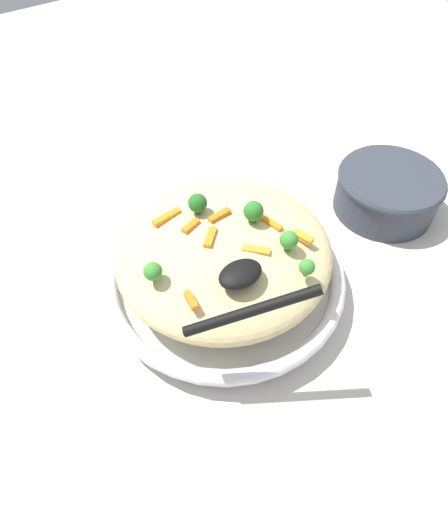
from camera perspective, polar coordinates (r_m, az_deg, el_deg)
name	(u,v)px	position (r m, az deg, el deg)	size (l,w,h in m)	color
ground_plane	(224,288)	(0.69, 0.00, -4.03)	(2.40, 2.40, 0.00)	beige
serving_bowl	(224,278)	(0.67, 0.00, -2.71)	(0.35, 0.35, 0.05)	silver
pasta_mound	(224,252)	(0.62, 0.00, 0.52)	(0.30, 0.29, 0.08)	#DBC689
carrot_piece_0	(303,237)	(0.60, 9.81, 2.35)	(0.03, 0.01, 0.01)	orange
carrot_piece_1	(212,240)	(0.58, -1.50, 2.07)	(0.03, 0.01, 0.01)	orange
carrot_piece_2	(191,300)	(0.53, -4.15, -5.51)	(0.03, 0.01, 0.01)	orange
carrot_piece_3	(256,250)	(0.57, 4.02, 0.74)	(0.04, 0.01, 0.01)	orange
carrot_piece_4	(271,223)	(0.61, 5.89, 4.14)	(0.03, 0.01, 0.01)	orange
carrot_piece_5	(167,217)	(0.62, -7.17, 4.85)	(0.04, 0.01, 0.01)	orange
carrot_piece_6	(220,216)	(0.61, -0.56, 5.06)	(0.03, 0.01, 0.01)	orange
carrot_piece_7	(191,226)	(0.60, -4.14, 3.74)	(0.03, 0.01, 0.01)	orange
broccoli_floret_0	(198,203)	(0.61, -3.31, 6.57)	(0.03, 0.03, 0.03)	#205B1C
broccoli_floret_1	(253,211)	(0.60, 3.70, 5.57)	(0.03, 0.03, 0.03)	#296820
broccoli_floret_2	(289,240)	(0.57, 8.11, 1.96)	(0.02, 0.02, 0.03)	#377928
broccoli_floret_3	(153,272)	(0.55, -8.87, -1.94)	(0.02, 0.02, 0.03)	#377928
broccoli_floret_4	(307,267)	(0.55, 10.31, -1.40)	(0.02, 0.02, 0.02)	#377928
serving_spoon	(244,286)	(0.51, 2.48, -3.75)	(0.13, 0.12, 0.07)	black
companion_bowl	(388,190)	(0.82, 19.76, 7.74)	(0.18, 0.18, 0.07)	#333842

